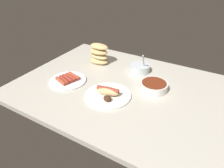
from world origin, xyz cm
name	(u,v)px	position (x,y,z in cm)	size (l,w,h in cm)	color
ground_plane	(119,88)	(0.00, 0.00, -1.50)	(120.00, 90.00, 3.00)	beige
plate_hotdog_assembled	(108,94)	(-0.49, -12.43, 1.67)	(25.39, 25.39, 5.61)	white
bowl_coleslaw	(140,68)	(3.12, 22.19, 2.84)	(13.19, 13.19, 15.13)	silver
bowl_chili	(154,86)	(18.83, 6.24, 2.58)	(15.54, 15.54, 4.69)	white
bread_stack	(99,54)	(-27.18, 19.50, 7.20)	(15.26, 10.65, 14.40)	#DBB77A
plate_sausages	(68,80)	(-29.93, -11.32, 0.99)	(22.35, 22.35, 3.12)	white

